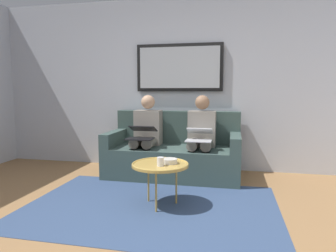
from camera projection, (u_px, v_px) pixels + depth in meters
name	position (u px, v px, depth m)	size (l,w,h in m)	color
wall_rear	(180.00, 84.00, 4.70)	(6.00, 0.12, 2.60)	#B7BCC6
area_rug	(151.00, 206.00, 3.15)	(2.60, 1.80, 0.01)	#33476B
couch	(174.00, 153.00, 4.35)	(1.85, 0.90, 0.90)	#384C47
framed_mirror	(179.00, 68.00, 4.58)	(1.32, 0.05, 0.71)	black
coffee_table	(160.00, 165.00, 3.13)	(0.59, 0.59, 0.46)	tan
cup	(160.00, 162.00, 3.03)	(0.07, 0.07, 0.09)	silver
bowl	(170.00, 161.00, 3.14)	(0.16, 0.16, 0.05)	beige
person_left	(201.00, 134.00, 4.16)	(0.38, 0.58, 1.14)	gray
laptop_silver	(199.00, 135.00, 3.94)	(0.33, 0.37, 0.16)	silver
person_right	(146.00, 132.00, 4.33)	(0.38, 0.58, 1.14)	gray
laptop_black	(142.00, 133.00, 4.10)	(0.36, 0.39, 0.17)	black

